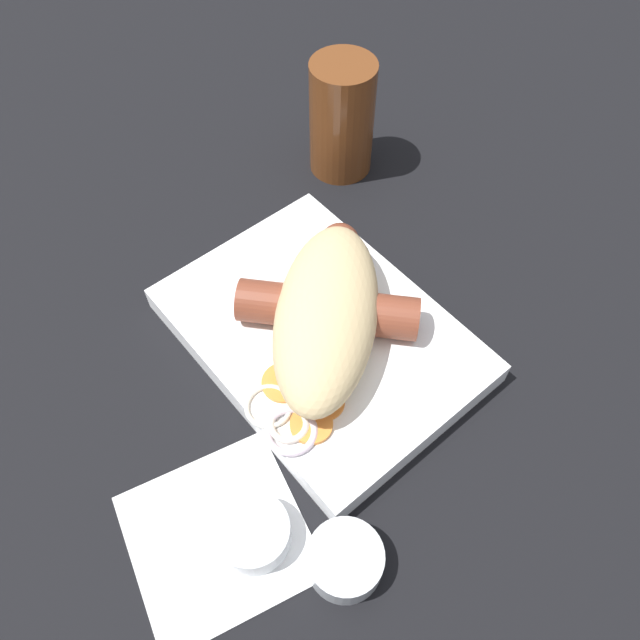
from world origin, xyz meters
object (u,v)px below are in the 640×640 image
food_tray (320,335)px  condiment_cup_near (253,534)px  bread_roll (329,313)px  sausage (329,310)px  drink_glass (342,118)px  condiment_cup_far (345,561)px

food_tray → condiment_cup_near: bearing=124.4°
bread_roll → sausage: 0.01m
food_tray → drink_glass: drink_glass is taller
drink_glass → condiment_cup_near: bearing=130.1°
food_tray → drink_glass: bearing=-45.4°
food_tray → sausage: 0.03m
drink_glass → bread_roll: bearing=136.4°
bread_roll → drink_glass: size_ratio=1.60×
condiment_cup_near → drink_glass: bearing=-49.9°
food_tray → condiment_cup_far: size_ratio=4.83×
sausage → condiment_cup_far: bearing=143.1°
sausage → condiment_cup_near: (-0.10, 0.15, -0.03)m
bread_roll → condiment_cup_far: bearing=143.3°
food_tray → condiment_cup_far: bearing=145.3°
sausage → condiment_cup_far: 0.19m
bread_roll → condiment_cup_far: bread_roll is taller
condiment_cup_near → condiment_cup_far: same height
sausage → drink_glass: size_ratio=1.22×
bread_roll → condiment_cup_far: size_ratio=3.60×
bread_roll → sausage: (0.01, -0.01, -0.01)m
condiment_cup_near → condiment_cup_far: bearing=-145.6°
food_tray → bread_roll: (-0.01, -0.00, 0.04)m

